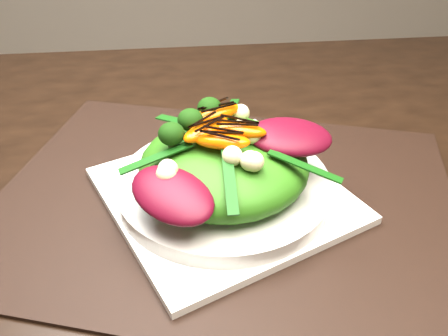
{
  "coord_description": "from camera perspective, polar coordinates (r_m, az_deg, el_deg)",
  "views": [
    {
      "loc": [
        -0.0,
        -0.48,
        1.1
      ],
      "look_at": [
        0.04,
        -0.05,
        0.8
      ],
      "focal_mm": 38.0,
      "sensor_mm": 36.0,
      "label": 1
    }
  ],
  "objects": [
    {
      "name": "dining_table",
      "position": [
        0.61,
        -4.69,
        -2.75
      ],
      "size": [
        1.6,
        0.9,
        0.75
      ],
      "primitive_type": "cube",
      "color": "black",
      "rests_on": "floor"
    },
    {
      "name": "macadamia_nut",
      "position": [
        0.47,
        4.59,
        1.4
      ],
      "size": [
        0.02,
        0.02,
        0.02
      ],
      "primitive_type": "sphere",
      "rotation": [
        0.0,
        0.0,
        0.04
      ],
      "color": "beige",
      "rests_on": "lettuce_mound"
    },
    {
      "name": "plate_base",
      "position": [
        0.55,
        -0.0,
        -3.21
      ],
      "size": [
        0.33,
        0.33,
        0.01
      ],
      "primitive_type": "cube",
      "rotation": [
        0.0,
        0.0,
        0.42
      ],
      "color": "white",
      "rests_on": "placemat"
    },
    {
      "name": "radicchio_leaf",
      "position": [
        0.52,
        7.98,
        3.75
      ],
      "size": [
        0.09,
        0.06,
        0.02
      ],
      "primitive_type": "ellipsoid",
      "rotation": [
        0.0,
        0.0,
        0.01
      ],
      "color": "#470715",
      "rests_on": "lettuce_mound"
    },
    {
      "name": "salad_bowl",
      "position": [
        0.54,
        -0.0,
        -2.07
      ],
      "size": [
        0.3,
        0.3,
        0.02
      ],
      "primitive_type": "cylinder",
      "rotation": [
        0.0,
        0.0,
        -0.29
      ],
      "color": "silver",
      "rests_on": "plate_base"
    },
    {
      "name": "broccoli_floret",
      "position": [
        0.53,
        -6.53,
        5.95
      ],
      "size": [
        0.05,
        0.05,
        0.04
      ],
      "primitive_type": "sphere",
      "rotation": [
        0.0,
        0.0,
        -0.16
      ],
      "color": "black",
      "rests_on": "lettuce_mound"
    },
    {
      "name": "placemat",
      "position": [
        0.55,
        0.0,
        -3.77
      ],
      "size": [
        0.62,
        0.54,
        0.0
      ],
      "primitive_type": "cube",
      "rotation": [
        0.0,
        0.0,
        -0.31
      ],
      "color": "black",
      "rests_on": "dining_table"
    },
    {
      "name": "balsamic_drizzle",
      "position": [
        0.52,
        -2.29,
        6.23
      ],
      "size": [
        0.05,
        0.01,
        0.0
      ],
      "primitive_type": "cube",
      "rotation": [
        0.0,
        0.0,
        -0.1
      ],
      "color": "black",
      "rests_on": "orange_segment"
    },
    {
      "name": "lettuce_mound",
      "position": [
        0.53,
        -0.0,
        0.45
      ],
      "size": [
        0.21,
        0.21,
        0.06
      ],
      "primitive_type": "ellipsoid",
      "rotation": [
        0.0,
        0.0,
        0.13
      ],
      "color": "#316B14",
      "rests_on": "salad_bowl"
    },
    {
      "name": "orange_segment",
      "position": [
        0.53,
        -2.26,
        5.39
      ],
      "size": [
        0.06,
        0.03,
        0.02
      ],
      "primitive_type": "ellipsoid",
      "rotation": [
        0.0,
        0.0,
        -0.1
      ],
      "color": "#E14E03",
      "rests_on": "lettuce_mound"
    }
  ]
}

